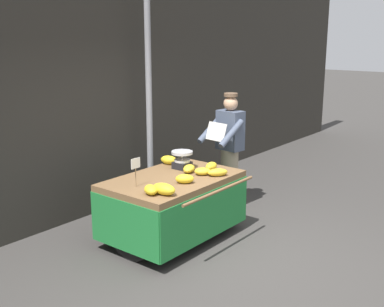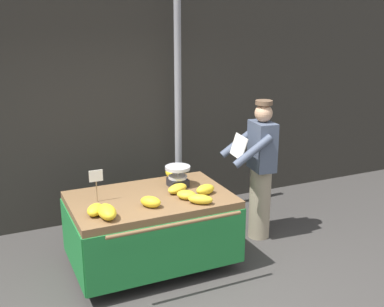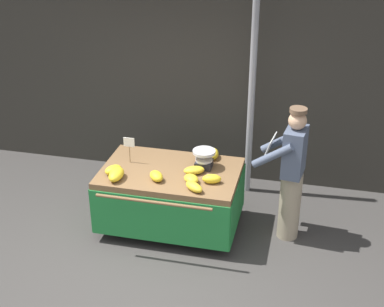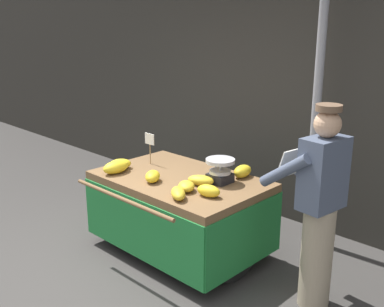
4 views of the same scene
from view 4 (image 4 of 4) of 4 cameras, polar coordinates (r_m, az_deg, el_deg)
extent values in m
plane|color=#383533|center=(4.46, -13.47, -15.67)|extent=(60.00, 60.00, 0.00)
cube|color=#2D2B26|center=(5.70, 8.90, 10.31)|extent=(16.00, 0.24, 3.50)
cylinder|color=gray|center=(4.80, 15.32, 7.47)|extent=(0.09, 0.09, 3.28)
cube|color=brown|center=(4.59, -1.53, -3.43)|extent=(1.68, 1.09, 0.08)
cylinder|color=black|center=(5.26, -7.33, -5.56)|extent=(0.05, 0.76, 0.76)
cylinder|color=#B7B7BC|center=(5.28, -7.54, -5.47)|extent=(0.01, 0.14, 0.14)
cylinder|color=black|center=(4.28, 5.79, -10.85)|extent=(0.05, 0.76, 0.76)
cylinder|color=#B7B7BC|center=(4.26, 6.11, -10.97)|extent=(0.01, 0.14, 0.14)
cylinder|color=#4C4742|center=(5.05, 2.28, -6.54)|extent=(0.05, 0.05, 0.74)
cube|color=#1E7233|center=(4.38, -6.63, -9.33)|extent=(1.68, 0.02, 0.60)
cube|color=#1E7233|center=(5.08, 2.89, -5.56)|extent=(1.68, 0.02, 0.60)
cube|color=#1E7233|center=(5.30, -7.90, -4.74)|extent=(0.02, 1.09, 0.60)
cube|color=#1E7233|center=(4.21, 6.68, -10.46)|extent=(0.02, 1.09, 0.60)
cylinder|color=brown|center=(4.14, -8.72, -5.56)|extent=(1.34, 0.04, 0.04)
cube|color=black|center=(4.42, 3.49, -3.04)|extent=(0.20, 0.20, 0.09)
cylinder|color=#B7B7BC|center=(4.39, 3.51, -1.81)|extent=(0.02, 0.02, 0.11)
cylinder|color=#B7B7BC|center=(4.37, 3.53, -0.91)|extent=(0.28, 0.28, 0.04)
cylinder|color=#B7B7BC|center=(4.40, 3.50, -2.24)|extent=(0.21, 0.21, 0.03)
cylinder|color=#997A51|center=(4.98, -5.21, -0.07)|extent=(0.01, 0.01, 0.22)
cube|color=white|center=(4.93, -5.29, 1.81)|extent=(0.14, 0.01, 0.12)
ellipsoid|color=gold|center=(4.87, -8.87, -1.28)|extent=(0.24, 0.27, 0.11)
ellipsoid|color=gold|center=(4.45, -4.90, -2.84)|extent=(0.25, 0.26, 0.11)
ellipsoid|color=gold|center=(4.20, -0.71, -4.08)|extent=(0.25, 0.25, 0.09)
ellipsoid|color=gold|center=(4.07, 2.07, -4.65)|extent=(0.24, 0.17, 0.11)
ellipsoid|color=gold|center=(4.03, -1.73, -4.95)|extent=(0.28, 0.25, 0.10)
ellipsoid|color=gold|center=(4.59, 6.28, -2.19)|extent=(0.18, 0.26, 0.12)
ellipsoid|color=gold|center=(4.74, -9.41, -1.67)|extent=(0.17, 0.30, 0.13)
ellipsoid|color=gold|center=(4.35, 1.10, -3.34)|extent=(0.29, 0.23, 0.10)
cylinder|color=gray|center=(4.02, 15.16, -12.30)|extent=(0.26, 0.26, 0.88)
cube|color=#475166|center=(3.74, 15.98, -2.39)|extent=(0.28, 0.41, 0.58)
sphere|color=tan|center=(3.63, 16.46, 3.52)|extent=(0.21, 0.21, 0.21)
cylinder|color=brown|center=(3.61, 16.62, 5.46)|extent=(0.20, 0.20, 0.05)
cylinder|color=#475166|center=(3.70, 11.42, -2.11)|extent=(0.49, 0.15, 0.37)
cylinder|color=#475166|center=(4.01, 15.30, -0.89)|extent=(0.49, 0.15, 0.37)
cube|color=silver|center=(3.90, 12.45, -1.04)|extent=(0.13, 0.35, 0.25)
camera|label=1|loc=(7.48, -53.37, 11.64)|focal=45.43mm
camera|label=2|loc=(4.87, -65.12, 11.06)|focal=44.55mm
camera|label=3|loc=(3.52, -115.12, 23.29)|focal=51.89mm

